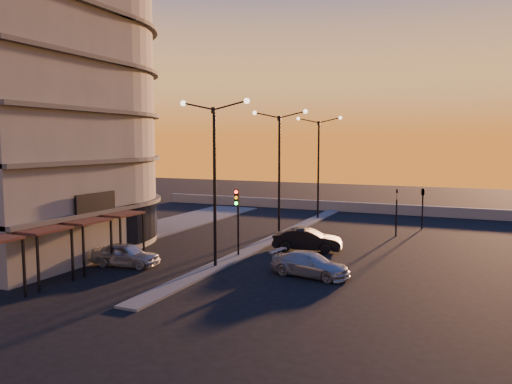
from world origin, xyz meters
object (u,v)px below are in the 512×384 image
object	(u,v)px
streetlamp_mid	(279,163)
car_hatchback	(126,254)
traffic_light_main	(237,211)
car_wagon	(310,264)
car_sedan	(307,240)

from	to	relation	value
streetlamp_mid	car_hatchback	bearing A→B (deg)	-112.76
traffic_light_main	car_hatchback	world-z (taller)	traffic_light_main
car_wagon	traffic_light_main	bearing A→B (deg)	75.92
streetlamp_mid	car_hatchback	size ratio (longest dim) A/B	2.40
car_hatchback	car_sedan	size ratio (longest dim) A/B	0.89
streetlamp_mid	car_sedan	world-z (taller)	streetlamp_mid
car_wagon	car_hatchback	bearing A→B (deg)	111.46
streetlamp_mid	car_sedan	bearing A→B (deg)	-46.48
traffic_light_main	car_wagon	xyz separation A→B (m)	(5.51, -2.39, -2.26)
car_hatchback	traffic_light_main	bearing A→B (deg)	-54.48
traffic_light_main	car_sedan	world-z (taller)	traffic_light_main
traffic_light_main	car_wagon	distance (m)	6.42
streetlamp_mid	car_hatchback	xyz separation A→B (m)	(-4.93, -11.75, -4.92)
streetlamp_mid	traffic_light_main	bearing A→B (deg)	-90.00
streetlamp_mid	traffic_light_main	distance (m)	7.62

